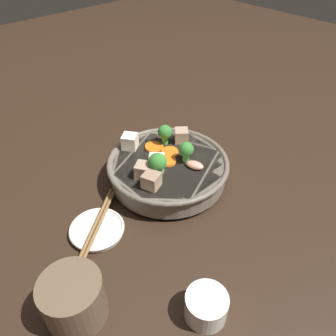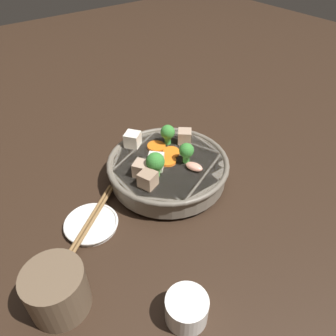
{
  "view_description": "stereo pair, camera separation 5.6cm",
  "coord_description": "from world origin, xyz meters",
  "px_view_note": "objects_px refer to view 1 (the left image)",
  "views": [
    {
      "loc": [
        -0.43,
        0.4,
        0.53
      ],
      "look_at": [
        0.0,
        0.0,
        0.04
      ],
      "focal_mm": 35.0,
      "sensor_mm": 36.0,
      "label": 1
    },
    {
      "loc": [
        -0.47,
        0.36,
        0.53
      ],
      "look_at": [
        0.0,
        0.0,
        0.04
      ],
      "focal_mm": 35.0,
      "sensor_mm": 36.0,
      "label": 2
    }
  ],
  "objects_px": {
    "stirfry_bowl": "(168,167)",
    "tea_cup": "(206,306)",
    "side_saucer": "(97,229)",
    "dark_mug": "(73,299)",
    "chopsticks_pair": "(96,226)"
  },
  "relations": [
    {
      "from": "dark_mug",
      "to": "chopsticks_pair",
      "type": "xyz_separation_m",
      "value": [
        0.12,
        -0.12,
        -0.03
      ]
    },
    {
      "from": "stirfry_bowl",
      "to": "tea_cup",
      "type": "bearing_deg",
      "value": 147.93
    },
    {
      "from": "side_saucer",
      "to": "tea_cup",
      "type": "xyz_separation_m",
      "value": [
        -0.26,
        -0.04,
        0.02
      ]
    },
    {
      "from": "side_saucer",
      "to": "dark_mug",
      "type": "bearing_deg",
      "value": 135.92
    },
    {
      "from": "side_saucer",
      "to": "dark_mug",
      "type": "height_order",
      "value": "dark_mug"
    },
    {
      "from": "chopsticks_pair",
      "to": "stirfry_bowl",
      "type": "bearing_deg",
      "value": -84.76
    },
    {
      "from": "stirfry_bowl",
      "to": "tea_cup",
      "type": "distance_m",
      "value": 0.34
    },
    {
      "from": "stirfry_bowl",
      "to": "chopsticks_pair",
      "type": "height_order",
      "value": "stirfry_bowl"
    },
    {
      "from": "tea_cup",
      "to": "chopsticks_pair",
      "type": "height_order",
      "value": "tea_cup"
    },
    {
      "from": "chopsticks_pair",
      "to": "dark_mug",
      "type": "bearing_deg",
      "value": 135.92
    },
    {
      "from": "side_saucer",
      "to": "stirfry_bowl",
      "type": "bearing_deg",
      "value": -84.76
    },
    {
      "from": "side_saucer",
      "to": "tea_cup",
      "type": "bearing_deg",
      "value": -172.47
    },
    {
      "from": "stirfry_bowl",
      "to": "side_saucer",
      "type": "distance_m",
      "value": 0.22
    },
    {
      "from": "tea_cup",
      "to": "side_saucer",
      "type": "bearing_deg",
      "value": 7.53
    },
    {
      "from": "stirfry_bowl",
      "to": "tea_cup",
      "type": "relative_size",
      "value": 4.07
    }
  ]
}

